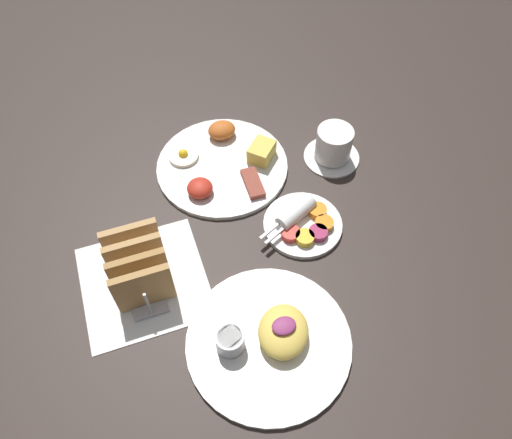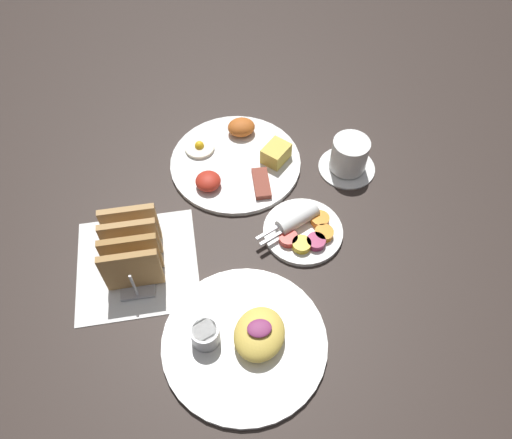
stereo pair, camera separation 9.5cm
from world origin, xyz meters
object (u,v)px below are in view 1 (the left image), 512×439
plate_breakfast (223,163)px  coffee_cup (333,146)px  plate_foreground (269,339)px  plate_condiments (303,223)px  toast_rack (138,266)px

plate_breakfast → coffee_cup: 0.24m
coffee_cup → plate_breakfast: bearing=167.0°
plate_breakfast → plate_foreground: bearing=-96.2°
plate_condiments → coffee_cup: 0.20m
toast_rack → plate_condiments: bearing=2.9°
plate_condiments → plate_foreground: bearing=-125.5°
plate_foreground → coffee_cup: 0.44m
coffee_cup → plate_foreground: bearing=-127.9°
plate_breakfast → toast_rack: 0.31m
plate_breakfast → plate_condiments: (0.10, -0.20, 0.00)m
plate_condiments → plate_foreground: size_ratio=0.62×
plate_breakfast → coffee_cup: coffee_cup is taller
toast_rack → coffee_cup: bearing=20.1°
plate_foreground → toast_rack: 0.26m
toast_rack → coffee_cup: toast_rack is taller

